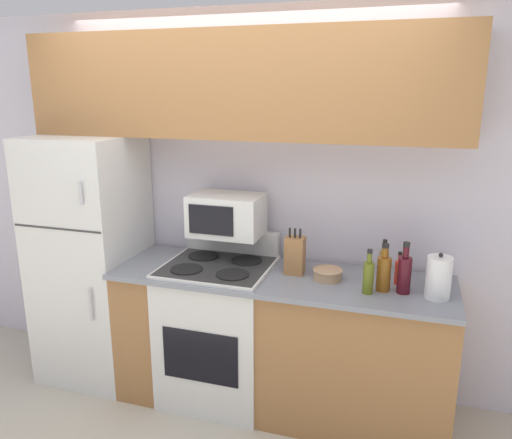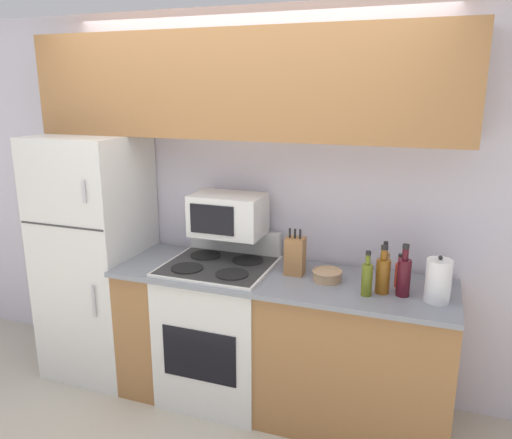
# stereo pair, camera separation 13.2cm
# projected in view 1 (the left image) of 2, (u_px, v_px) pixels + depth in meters

# --- Properties ---
(ground_plane) EXTENTS (12.00, 12.00, 0.00)m
(ground_plane) POSITION_uv_depth(u_px,v_px,m) (215.00, 421.00, 3.16)
(ground_plane) COLOR beige
(wall_back) EXTENTS (8.00, 0.05, 2.55)m
(wall_back) POSITION_uv_depth(u_px,v_px,m) (248.00, 203.00, 3.45)
(wall_back) COLOR silver
(wall_back) RESTS_ON ground_plane
(lower_cabinets) EXTENTS (2.10, 0.66, 0.92)m
(lower_cabinets) POSITION_uv_depth(u_px,v_px,m) (279.00, 341.00, 3.22)
(lower_cabinets) COLOR #9E6B3D
(lower_cabinets) RESTS_ON ground_plane
(refrigerator) EXTENTS (0.67, 0.66, 1.74)m
(refrigerator) POSITION_uv_depth(u_px,v_px,m) (91.00, 259.00, 3.53)
(refrigerator) COLOR silver
(refrigerator) RESTS_ON ground_plane
(upper_cabinets) EXTENTS (2.77, 0.35, 0.65)m
(upper_cabinets) POSITION_uv_depth(u_px,v_px,m) (237.00, 85.00, 3.06)
(upper_cabinets) COLOR #9E6B3D
(upper_cabinets) RESTS_ON refrigerator
(stove) EXTENTS (0.68, 0.64, 1.10)m
(stove) POSITION_uv_depth(u_px,v_px,m) (219.00, 329.00, 3.33)
(stove) COLOR silver
(stove) RESTS_ON ground_plane
(microwave) EXTENTS (0.47, 0.32, 0.27)m
(microwave) POSITION_uv_depth(u_px,v_px,m) (227.00, 215.00, 3.26)
(microwave) COLOR silver
(microwave) RESTS_ON stove
(knife_block) EXTENTS (0.12, 0.10, 0.30)m
(knife_block) POSITION_uv_depth(u_px,v_px,m) (295.00, 255.00, 3.09)
(knife_block) COLOR #9E6B3D
(knife_block) RESTS_ON lower_cabinets
(bowl) EXTENTS (0.18, 0.18, 0.06)m
(bowl) POSITION_uv_depth(u_px,v_px,m) (328.00, 274.00, 3.02)
(bowl) COLOR tan
(bowl) RESTS_ON lower_cabinets
(bottle_soy_sauce) EXTENTS (0.05, 0.05, 0.18)m
(bottle_soy_sauce) POSITION_uv_depth(u_px,v_px,m) (440.00, 272.00, 2.94)
(bottle_soy_sauce) COLOR black
(bottle_soy_sauce) RESTS_ON lower_cabinets
(bottle_whiskey) EXTENTS (0.08, 0.08, 0.28)m
(bottle_whiskey) POSITION_uv_depth(u_px,v_px,m) (384.00, 272.00, 2.84)
(bottle_whiskey) COLOR brown
(bottle_whiskey) RESTS_ON lower_cabinets
(bottle_hot_sauce) EXTENTS (0.05, 0.05, 0.20)m
(bottle_hot_sauce) POSITION_uv_depth(u_px,v_px,m) (399.00, 272.00, 2.93)
(bottle_hot_sauce) COLOR red
(bottle_hot_sauce) RESTS_ON lower_cabinets
(bottle_olive_oil) EXTENTS (0.06, 0.06, 0.26)m
(bottle_olive_oil) POSITION_uv_depth(u_px,v_px,m) (368.00, 276.00, 2.80)
(bottle_olive_oil) COLOR #5B6619
(bottle_olive_oil) RESTS_ON lower_cabinets
(bottle_wine_red) EXTENTS (0.08, 0.08, 0.30)m
(bottle_wine_red) POSITION_uv_depth(u_px,v_px,m) (404.00, 273.00, 2.80)
(bottle_wine_red) COLOR #470F19
(bottle_wine_red) RESTS_ON lower_cabinets
(bottle_vinegar) EXTENTS (0.06, 0.06, 0.24)m
(bottle_vinegar) POSITION_uv_depth(u_px,v_px,m) (384.00, 263.00, 3.04)
(bottle_vinegar) COLOR olive
(bottle_vinegar) RESTS_ON lower_cabinets
(kettle) EXTENTS (0.14, 0.14, 0.26)m
(kettle) POSITION_uv_depth(u_px,v_px,m) (439.00, 278.00, 2.73)
(kettle) COLOR white
(kettle) RESTS_ON lower_cabinets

